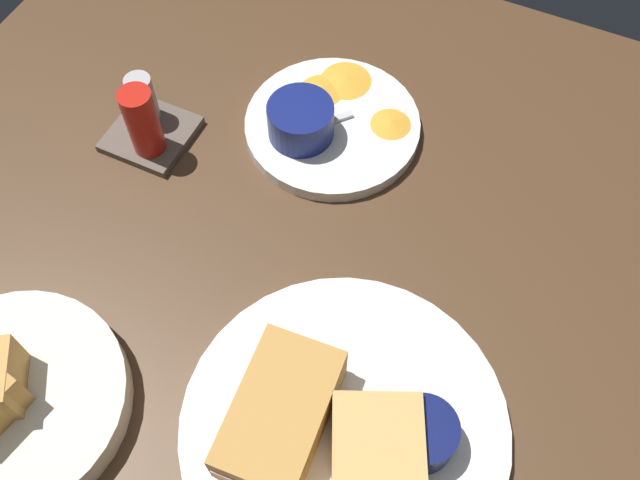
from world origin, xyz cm
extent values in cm
cube|color=#4C331E|center=(0.00, 0.00, -1.50)|extent=(110.00, 110.00, 3.00)
cylinder|color=white|center=(-6.02, -6.74, 0.80)|extent=(29.58, 29.58, 1.60)
cube|color=#C68C42|center=(-8.14, -1.54, 4.00)|extent=(13.52, 8.53, 4.80)
cube|color=#DB938E|center=(-8.14, -1.54, 4.00)|extent=(13.74, 7.95, 0.80)
cube|color=tan|center=(-9.46, -11.18, 4.00)|extent=(14.97, 12.27, 4.80)
cube|color=#DB938E|center=(-9.46, -11.18, 4.00)|extent=(14.96, 11.82, 0.80)
cylinder|color=#0C144C|center=(-4.50, -13.22, 3.58)|extent=(6.06, 6.06, 3.96)
cylinder|color=black|center=(-4.50, -13.22, 5.16)|extent=(4.97, 4.97, 0.60)
cube|color=silver|center=(-5.60, -4.00, 1.85)|extent=(1.45, 5.56, 0.40)
ellipsoid|color=silver|center=(-4.95, -9.47, 2.00)|extent=(2.57, 3.44, 0.80)
cylinder|color=white|center=(25.23, 8.77, 0.80)|extent=(20.13, 20.13, 1.60)
cylinder|color=navy|center=(22.21, 11.29, 3.72)|extent=(7.40, 7.40, 4.25)
cylinder|color=olive|center=(22.21, 11.29, 5.45)|extent=(6.06, 6.06, 0.60)
cube|color=silver|center=(25.03, 8.95, 1.85)|extent=(4.68, 4.21, 0.40)
ellipsoid|color=silver|center=(20.88, 12.56, 2.00)|extent=(3.86, 3.76, 0.80)
cone|color=gold|center=(28.90, 11.91, 1.90)|extent=(7.08, 7.08, 0.60)
cone|color=gold|center=(27.68, 2.60, 1.90)|extent=(6.38, 6.38, 0.60)
cone|color=gold|center=(23.23, 11.59, 1.90)|extent=(7.83, 7.83, 0.60)
cone|color=gold|center=(31.62, 9.95, 1.90)|extent=(7.93, 7.93, 0.60)
cylinder|color=silver|center=(-16.87, 21.35, 1.50)|extent=(21.08, 21.08, 3.00)
cube|color=brown|center=(15.53, 27.26, 0.50)|extent=(9.00, 9.00, 1.00)
cylinder|color=red|center=(13.73, 26.06, 5.25)|extent=(3.60, 3.60, 8.50)
cylinder|color=#B2B2B2|center=(17.33, 28.66, 4.00)|extent=(3.00, 3.00, 6.00)
camera|label=1|loc=(-23.00, -12.27, 63.54)|focal=39.40mm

